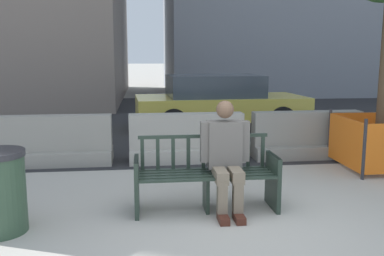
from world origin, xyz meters
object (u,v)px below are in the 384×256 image
object	(u,v)px
construction_fence	(380,141)
car_taxi_near	(218,101)
street_bench	(206,178)
seated_person	(226,154)
jersey_barrier_centre	(187,142)
jersey_barrier_right	(306,139)
jersey_barrier_left	(53,144)

from	to	relation	value
construction_fence	car_taxi_near	bearing A→B (deg)	114.92
street_bench	seated_person	world-z (taller)	seated_person
jersey_barrier_centre	construction_fence	bearing A→B (deg)	-15.75
seated_person	car_taxi_near	distance (m)	5.94
jersey_barrier_right	car_taxi_near	distance (m)	3.49
seated_person	construction_fence	xyz separation A→B (m)	(2.90, 1.65, -0.23)
car_taxi_near	jersey_barrier_left	bearing A→B (deg)	-135.92
seated_person	jersey_barrier_left	world-z (taller)	seated_person
jersey_barrier_centre	construction_fence	xyz separation A→B (m)	(3.11, -0.88, 0.12)
construction_fence	car_taxi_near	size ratio (longest dim) A/B	0.29
street_bench	jersey_barrier_right	size ratio (longest dim) A/B	0.84
seated_person	car_taxi_near	xyz separation A→B (m)	(0.94, 5.86, 0.00)
jersey_barrier_centre	construction_fence	world-z (taller)	construction_fence
jersey_barrier_right	construction_fence	distance (m)	1.29
jersey_barrier_left	construction_fence	size ratio (longest dim) A/B	1.60
jersey_barrier_right	jersey_barrier_left	bearing A→B (deg)	-179.62
car_taxi_near	jersey_barrier_right	bearing A→B (deg)	-72.27
jersey_barrier_centre	jersey_barrier_left	xyz separation A→B (m)	(-2.30, 0.00, 0.00)
seated_person	construction_fence	size ratio (longest dim) A/B	1.05
street_bench	construction_fence	size ratio (longest dim) A/B	1.35
jersey_barrier_centre	jersey_barrier_right	world-z (taller)	same
jersey_barrier_centre	street_bench	bearing A→B (deg)	-90.33
street_bench	construction_fence	distance (m)	3.50
jersey_barrier_centre	construction_fence	distance (m)	3.23
jersey_barrier_left	jersey_barrier_right	bearing A→B (deg)	0.38
street_bench	construction_fence	xyz separation A→B (m)	(3.12, 1.59, 0.06)
jersey_barrier_centre	jersey_barrier_right	distance (m)	2.21
jersey_barrier_centre	jersey_barrier_left	distance (m)	2.30
street_bench	jersey_barrier_left	distance (m)	3.36
jersey_barrier_right	seated_person	bearing A→B (deg)	-127.93
jersey_barrier_right	car_taxi_near	size ratio (longest dim) A/B	0.46
seated_person	jersey_barrier_left	bearing A→B (deg)	134.80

